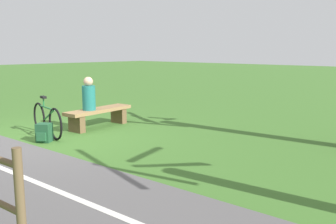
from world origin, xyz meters
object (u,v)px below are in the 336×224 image
(person_seated, at_px, (89,95))
(bicycle, at_px, (47,120))
(backpack, at_px, (44,133))
(bench, at_px, (99,114))

(person_seated, bearing_deg, bicycle, -12.78)
(person_seated, height_order, backpack, person_seated)
(bicycle, bearing_deg, person_seated, 92.80)
(person_seated, bearing_deg, bench, 180.00)
(bicycle, relative_size, backpack, 4.33)
(bench, bearing_deg, bicycle, -9.96)
(bench, xyz_separation_m, bicycle, (1.32, -0.09, 0.04))
(person_seated, relative_size, bicycle, 0.47)
(bench, relative_size, bicycle, 1.13)
(bench, xyz_separation_m, person_seated, (0.29, 0.03, 0.49))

